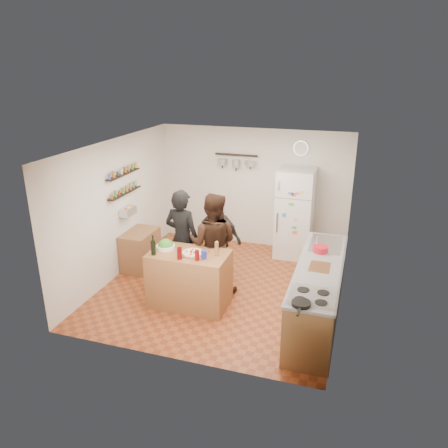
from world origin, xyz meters
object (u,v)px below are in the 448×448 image
(wine_bottle, at_px, (153,248))
(skillet, at_px, (301,304))
(salad_bowl, at_px, (166,247))
(salt_canister, at_px, (204,255))
(person_center, at_px, (213,244))
(pepper_mill, at_px, (217,250))
(prep_island, at_px, (190,279))
(person_back, at_px, (219,238))
(red_bowl, at_px, (321,249))
(fridge, at_px, (295,213))
(person_left, at_px, (182,239))
(side_table, at_px, (140,250))
(wall_clock, at_px, (301,148))
(counter_run, at_px, (318,294))

(wine_bottle, relative_size, skillet, 0.97)
(salad_bowl, height_order, salt_canister, salt_canister)
(person_center, bearing_deg, pepper_mill, 111.27)
(prep_island, relative_size, person_back, 0.81)
(salad_bowl, relative_size, salt_canister, 2.22)
(salad_bowl, height_order, red_bowl, red_bowl)
(salt_canister, distance_m, fridge, 2.76)
(pepper_mill, bearing_deg, person_left, 146.84)
(prep_island, bearing_deg, fridge, 62.65)
(red_bowl, bearing_deg, side_table, 174.52)
(wine_bottle, xyz_separation_m, person_center, (0.71, 0.77, -0.15))
(fridge, distance_m, wall_clock, 1.29)
(pepper_mill, height_order, red_bowl, pepper_mill)
(fridge, height_order, wall_clock, wall_clock)
(salad_bowl, height_order, counter_run, salad_bowl)
(side_table, bearing_deg, wine_bottle, -52.81)
(person_back, distance_m, fridge, 1.80)
(wall_clock, bearing_deg, salt_canister, -108.48)
(salt_canister, xyz_separation_m, wall_clock, (0.97, 2.91, 1.17))
(red_bowl, height_order, side_table, red_bowl)
(person_back, distance_m, skillet, 2.77)
(salad_bowl, relative_size, person_center, 0.17)
(salad_bowl, bearing_deg, wall_clock, 58.30)
(wine_bottle, height_order, skillet, wine_bottle)
(person_back, relative_size, red_bowl, 6.45)
(salad_bowl, xyz_separation_m, salt_canister, (0.72, -0.17, 0.04))
(wine_bottle, height_order, wall_clock, wall_clock)
(person_center, relative_size, skillet, 7.31)
(skillet, xyz_separation_m, red_bowl, (0.05, 1.71, 0.03))
(salad_bowl, relative_size, fridge, 0.17)
(prep_island, height_order, wall_clock, wall_clock)
(person_back, height_order, fridge, fridge)
(pepper_mill, bearing_deg, skillet, -36.73)
(counter_run, bearing_deg, salt_canister, -170.74)
(salt_canister, bearing_deg, skillet, -29.79)
(prep_island, bearing_deg, person_back, 82.40)
(skillet, distance_m, wall_clock, 4.08)
(side_table, bearing_deg, counter_run, -13.53)
(wall_clock, bearing_deg, person_back, -123.29)
(fridge, bearing_deg, person_back, -129.09)
(person_back, bearing_deg, prep_island, 96.83)
(person_back, bearing_deg, counter_run, 168.63)
(salad_bowl, height_order, side_table, salad_bowl)
(salad_bowl, bearing_deg, person_back, 61.11)
(counter_run, relative_size, side_table, 3.29)
(fridge, bearing_deg, prep_island, -117.35)
(skillet, bearing_deg, person_left, 144.50)
(side_table, bearing_deg, skillet, -31.39)
(skillet, distance_m, red_bowl, 1.71)
(red_bowl, bearing_deg, salad_bowl, -165.62)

